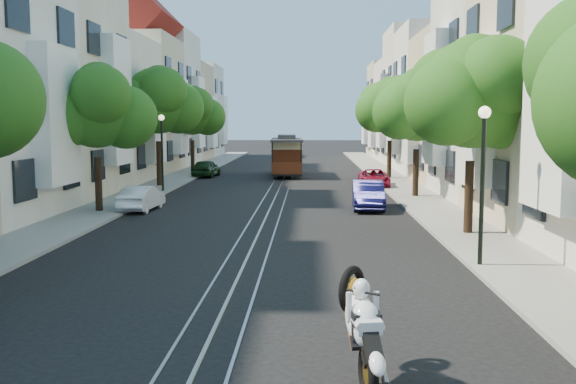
# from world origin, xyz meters

# --- Properties ---
(ground) EXTENTS (200.00, 200.00, 0.00)m
(ground) POSITION_xyz_m (0.00, 28.00, 0.00)
(ground) COLOR black
(ground) RESTS_ON ground
(sidewalk_east) EXTENTS (2.50, 80.00, 0.12)m
(sidewalk_east) POSITION_xyz_m (7.25, 28.00, 0.06)
(sidewalk_east) COLOR gray
(sidewalk_east) RESTS_ON ground
(sidewalk_west) EXTENTS (2.50, 80.00, 0.12)m
(sidewalk_west) POSITION_xyz_m (-7.25, 28.00, 0.06)
(sidewalk_west) COLOR gray
(sidewalk_west) RESTS_ON ground
(rail_left) EXTENTS (0.06, 80.00, 0.02)m
(rail_left) POSITION_xyz_m (-0.55, 28.00, 0.01)
(rail_left) COLOR gray
(rail_left) RESTS_ON ground
(rail_slot) EXTENTS (0.06, 80.00, 0.02)m
(rail_slot) POSITION_xyz_m (0.00, 28.00, 0.01)
(rail_slot) COLOR gray
(rail_slot) RESTS_ON ground
(rail_right) EXTENTS (0.06, 80.00, 0.02)m
(rail_right) POSITION_xyz_m (0.55, 28.00, 0.01)
(rail_right) COLOR gray
(rail_right) RESTS_ON ground
(lane_line) EXTENTS (0.08, 80.00, 0.01)m
(lane_line) POSITION_xyz_m (0.00, 28.00, 0.00)
(lane_line) COLOR tan
(lane_line) RESTS_ON ground
(townhouses_east) EXTENTS (7.75, 72.00, 12.00)m
(townhouses_east) POSITION_xyz_m (11.87, 27.91, 5.18)
(townhouses_east) COLOR beige
(townhouses_east) RESTS_ON ground
(townhouses_west) EXTENTS (7.75, 72.00, 11.76)m
(townhouses_west) POSITION_xyz_m (-11.87, 27.91, 5.08)
(townhouses_west) COLOR silver
(townhouses_west) RESTS_ON ground
(tree_e_b) EXTENTS (4.93, 4.08, 6.68)m
(tree_e_b) POSITION_xyz_m (7.26, 8.98, 4.73)
(tree_e_b) COLOR black
(tree_e_b) RESTS_ON ground
(tree_e_c) EXTENTS (4.84, 3.99, 6.52)m
(tree_e_c) POSITION_xyz_m (7.26, 19.98, 4.60)
(tree_e_c) COLOR black
(tree_e_c) RESTS_ON ground
(tree_e_d) EXTENTS (5.01, 4.16, 6.85)m
(tree_e_d) POSITION_xyz_m (7.26, 30.98, 4.87)
(tree_e_d) COLOR black
(tree_e_d) RESTS_ON ground
(tree_w_b) EXTENTS (4.72, 3.87, 6.27)m
(tree_w_b) POSITION_xyz_m (-7.14, 13.98, 4.40)
(tree_w_b) COLOR black
(tree_w_b) RESTS_ON ground
(tree_w_c) EXTENTS (5.13, 4.28, 7.09)m
(tree_w_c) POSITION_xyz_m (-7.14, 24.98, 5.07)
(tree_w_c) COLOR black
(tree_w_c) RESTS_ON ground
(tree_w_d) EXTENTS (4.84, 3.99, 6.52)m
(tree_w_d) POSITION_xyz_m (-7.14, 35.98, 4.60)
(tree_w_d) COLOR black
(tree_w_d) RESTS_ON ground
(lamp_east) EXTENTS (0.32, 0.32, 4.16)m
(lamp_east) POSITION_xyz_m (6.30, 4.00, 2.85)
(lamp_east) COLOR black
(lamp_east) RESTS_ON ground
(lamp_west) EXTENTS (0.32, 0.32, 4.16)m
(lamp_west) POSITION_xyz_m (-6.30, 22.00, 2.85)
(lamp_west) COLOR black
(lamp_west) RESTS_ON ground
(sportbike_rider) EXTENTS (0.66, 1.94, 1.69)m
(sportbike_rider) POSITION_xyz_m (2.57, -3.60, 0.90)
(sportbike_rider) COLOR black
(sportbike_rider) RESTS_ON ground
(cable_car) EXTENTS (2.44, 7.14, 2.72)m
(cable_car) POSITION_xyz_m (0.13, 33.48, 1.61)
(cable_car) COLOR black
(cable_car) RESTS_ON ground
(parked_car_e_mid) EXTENTS (1.50, 3.91, 1.27)m
(parked_car_e_mid) POSITION_xyz_m (4.40, 15.71, 0.64)
(parked_car_e_mid) COLOR #0B0C3A
(parked_car_e_mid) RESTS_ON ground
(parked_car_e_far) EXTENTS (1.95, 3.96, 1.08)m
(parked_car_e_far) POSITION_xyz_m (5.60, 25.34, 0.54)
(parked_car_e_far) COLOR maroon
(parked_car_e_far) RESTS_ON ground
(parked_car_w_mid) EXTENTS (1.38, 3.44, 1.11)m
(parked_car_w_mid) POSITION_xyz_m (-5.60, 14.88, 0.56)
(parked_car_w_mid) COLOR white
(parked_car_w_mid) RESTS_ON ground
(parked_car_w_far) EXTENTS (1.79, 3.75, 1.23)m
(parked_car_w_far) POSITION_xyz_m (-5.60, 32.49, 0.62)
(parked_car_w_far) COLOR black
(parked_car_w_far) RESTS_ON ground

